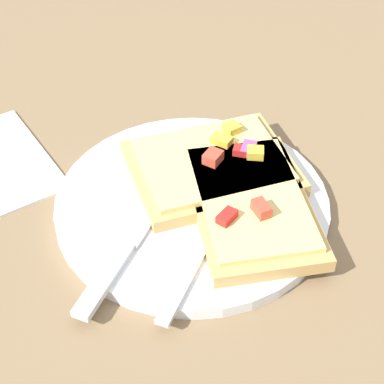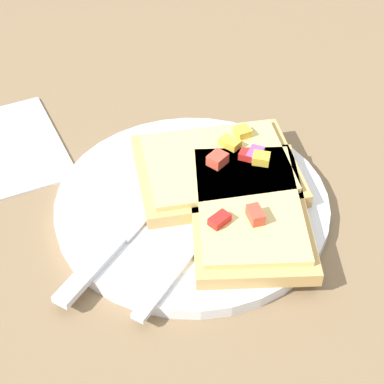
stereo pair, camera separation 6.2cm
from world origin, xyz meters
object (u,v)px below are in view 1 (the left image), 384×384
object	(u,v)px
knife	(131,238)
plate	(192,204)
pizza_slice_main	(212,166)
pizza_slice_corner	(250,202)
fork	(215,223)

from	to	relation	value
knife	plate	bearing A→B (deg)	-23.05
pizza_slice_main	pizza_slice_corner	bearing A→B (deg)	-75.59
pizza_slice_main	plate	bearing A→B (deg)	-136.09
knife	pizza_slice_main	distance (m)	0.12
fork	plate	bearing A→B (deg)	53.05
plate	fork	xyz separation A→B (m)	(-0.04, 0.00, 0.01)
plate	pizza_slice_corner	size ratio (longest dim) A/B	1.31
knife	pizza_slice_corner	bearing A→B (deg)	-47.53
fork	knife	size ratio (longest dim) A/B	0.97
knife	pizza_slice_main	world-z (taller)	pizza_slice_main
knife	pizza_slice_corner	distance (m)	0.12
fork	pizza_slice_main	size ratio (longest dim) A/B	1.03
knife	pizza_slice_corner	size ratio (longest dim) A/B	0.96
fork	knife	bearing A→B (deg)	126.12
plate	pizza_slice_main	size ratio (longest dim) A/B	1.44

